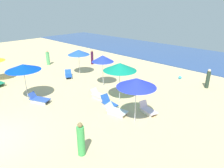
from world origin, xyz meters
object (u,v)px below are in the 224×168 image
umbrella_1 (136,83)px  lounge_chair_1_1 (148,109)px  beachgoer_1 (92,57)px  lounge_chair_2_0 (68,75)px  umbrella_2 (79,52)px  umbrella_7 (23,67)px  lounge_chair_7_0 (39,99)px  beachgoer_0 (48,58)px  beach_ball_0 (180,77)px  lounge_chair_6_1 (100,95)px  lounge_chair_1_0 (116,111)px  lounge_chair_6_0 (109,103)px  umbrella_0 (103,59)px  beachgoer_3 (208,79)px  umbrella_6 (120,67)px  beachgoer_2 (81,140)px

umbrella_1 → lounge_chair_1_1: size_ratio=2.04×
beachgoer_1 → lounge_chair_2_0: bearing=67.0°
umbrella_2 → umbrella_7: (2.04, -6.32, 0.27)m
lounge_chair_7_0 → beachgoer_0: beachgoer_0 is taller
umbrella_2 → lounge_chair_7_0: umbrella_2 is taller
umbrella_7 → beach_ball_0: size_ratio=9.04×
lounge_chair_6_1 → lounge_chair_1_1: bearing=-82.4°
lounge_chair_1_0 → lounge_chair_7_0: size_ratio=0.92×
umbrella_2 → lounge_chair_6_0: (7.09, -2.96, -1.93)m
umbrella_0 → beach_ball_0: size_ratio=8.93×
lounge_chair_6_1 → umbrella_7: (-3.70, -3.75, 2.21)m
lounge_chair_7_0 → umbrella_1: bearing=-92.0°
umbrella_2 → lounge_chair_2_0: bearing=-85.3°
lounge_chair_2_0 → beachgoer_3: beachgoer_3 is taller
lounge_chair_7_0 → beachgoer_1: size_ratio=0.96×
umbrella_1 → lounge_chair_6_1: 4.54m
umbrella_0 → beach_ball_0: bearing=57.2°
umbrella_6 → beachgoer_3: umbrella_6 is taller
umbrella_0 → beachgoer_3: bearing=40.9°
lounge_chair_2_0 → beachgoer_1: bearing=53.8°
lounge_chair_2_0 → umbrella_6: bearing=-61.3°
beachgoer_0 → umbrella_2: bearing=-134.2°
lounge_chair_7_0 → beach_ball_0: bearing=-47.3°
lounge_chair_7_0 → beachgoer_2: 6.64m
beachgoer_0 → beachgoer_1: 5.05m
umbrella_2 → beachgoer_3: 11.87m
beachgoer_3 → lounge_chair_6_0: bearing=-66.6°
lounge_chair_6_1 → beachgoer_1: bearing=49.1°
lounge_chair_1_1 → umbrella_2: 9.89m
lounge_chair_1_1 → beachgoer_1: beachgoer_1 is taller
umbrella_6 → lounge_chair_6_1: umbrella_6 is taller
beachgoer_1 → beach_ball_0: size_ratio=5.64×
lounge_chair_7_0 → beachgoer_3: size_ratio=0.98×
umbrella_0 → umbrella_6: bearing=-22.0°
umbrella_2 → beachgoer_3: size_ratio=1.49×
umbrella_2 → beachgoer_2: (9.59, -7.24, -1.40)m
lounge_chair_1_0 → lounge_chair_6_1: bearing=60.1°
lounge_chair_1_1 → beachgoer_1: size_ratio=0.82×
beach_ball_0 → lounge_chair_2_0: bearing=-138.2°
lounge_chair_1_1 → lounge_chair_6_0: (-2.43, -1.12, 0.03)m
lounge_chair_1_1 → beach_ball_0: lounge_chair_1_1 is taller
beachgoer_0 → lounge_chair_7_0: bearing=-173.1°
umbrella_6 → umbrella_7: 6.73m
beachgoer_0 → beachgoer_2: size_ratio=0.98×
beach_ball_0 → umbrella_2: bearing=-145.0°
lounge_chair_6_1 → beachgoer_1: beachgoer_1 is taller
umbrella_2 → beachgoer_3: (10.60, 5.14, -1.42)m
umbrella_1 → beachgoer_1: 13.24m
umbrella_0 → lounge_chair_6_0: 4.44m
lounge_chair_2_0 → lounge_chair_6_1: 5.73m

